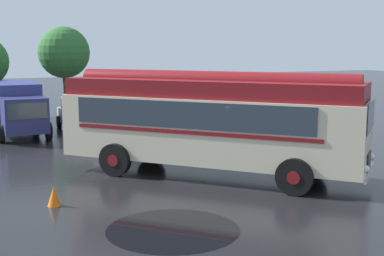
# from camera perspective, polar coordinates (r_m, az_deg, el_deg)

# --- Properties ---
(ground_plane) EXTENTS (120.00, 120.00, 0.00)m
(ground_plane) POSITION_cam_1_polar(r_m,az_deg,el_deg) (18.05, 5.32, -5.06)
(ground_plane) COLOR black
(vintage_bus) EXTENTS (8.63, 9.07, 3.49)m
(vintage_bus) POSITION_cam_1_polar(r_m,az_deg,el_deg) (17.61, 2.04, 0.91)
(vintage_bus) COLOR beige
(vintage_bus) RESTS_ON ground
(car_near_left) EXTENTS (2.06, 4.25, 1.66)m
(car_near_left) POSITION_cam_1_polar(r_m,az_deg,el_deg) (27.98, -11.87, 1.48)
(car_near_left) COLOR #B7BABF
(car_near_left) RESTS_ON ground
(car_mid_left) EXTENTS (2.40, 4.40, 1.66)m
(car_mid_left) POSITION_cam_1_polar(r_m,az_deg,el_deg) (28.58, -5.85, 1.77)
(car_mid_left) COLOR black
(car_mid_left) RESTS_ON ground
(car_mid_right) EXTENTS (2.37, 4.39, 1.66)m
(car_mid_right) POSITION_cam_1_polar(r_m,az_deg,el_deg) (29.82, -1.44, 2.11)
(car_mid_right) COLOR #B7BABF
(car_mid_right) RESTS_ON ground
(car_far_right) EXTENTS (2.08, 4.26, 1.66)m
(car_far_right) POSITION_cam_1_polar(r_m,az_deg,el_deg) (30.52, 3.62, 2.24)
(car_far_right) COLOR #144C28
(car_far_right) RESTS_ON ground
(box_van) EXTENTS (2.42, 5.81, 2.50)m
(box_van) POSITION_cam_1_polar(r_m,az_deg,el_deg) (27.43, -18.10, 2.18)
(box_van) COLOR navy
(box_van) RESTS_ON ground
(tree_centre) EXTENTS (3.25, 3.25, 5.52)m
(tree_centre) POSITION_cam_1_polar(r_m,az_deg,el_deg) (35.12, -13.56, 7.69)
(tree_centre) COLOR #4C3823
(tree_centre) RESTS_ON ground
(traffic_cone) EXTENTS (0.36, 0.36, 0.55)m
(traffic_cone) POSITION_cam_1_polar(r_m,az_deg,el_deg) (15.04, -14.51, -7.04)
(traffic_cone) COLOR orange
(traffic_cone) RESTS_ON ground
(puddle_patch) EXTENTS (3.18, 3.18, 0.01)m
(puddle_patch) POSITION_cam_1_polar(r_m,az_deg,el_deg) (12.84, -2.05, -10.77)
(puddle_patch) COLOR black
(puddle_patch) RESTS_ON ground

